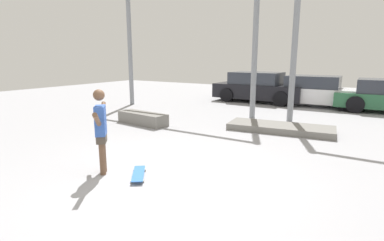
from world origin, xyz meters
TOP-DOWN VIEW (x-y plane):
  - ground_plane at (0.00, 0.00)m, footprint 36.00×36.00m
  - skateboarder at (-1.12, -0.49)m, footprint 0.98×1.07m
  - skateboard at (-0.41, -0.27)m, footprint 0.65×0.76m
  - grind_box at (-3.41, 3.25)m, footprint 1.92×0.80m
  - manual_pad at (0.81, 4.75)m, footprint 3.22×1.51m
  - canopy_support_left at (-3.72, 6.29)m, footprint 6.26×0.20m
  - parked_car_black at (-1.95, 10.34)m, footprint 4.43×2.05m
  - parked_car_white at (0.73, 10.44)m, footprint 4.20×1.96m

SIDE VIEW (x-z plane):
  - ground_plane at x=0.00m, z-range 0.00..0.00m
  - skateboard at x=-0.41m, z-range 0.03..0.10m
  - manual_pad at x=0.81m, z-range 0.00..0.19m
  - grind_box at x=-3.41m, z-range 0.00..0.39m
  - parked_car_white at x=0.73m, z-range -0.02..1.37m
  - parked_car_black at x=-1.95m, z-range -0.03..1.46m
  - skateboarder at x=-1.12m, z-range 0.10..1.73m
  - canopy_support_left at x=-3.72m, z-range 0.70..6.34m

